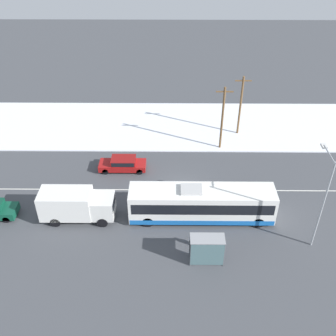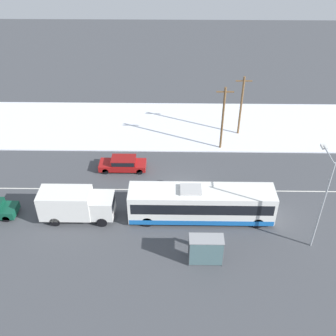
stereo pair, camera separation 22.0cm
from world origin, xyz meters
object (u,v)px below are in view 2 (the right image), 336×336
Objects in this scene: box_truck at (75,204)px; utility_pole_roadside at (223,118)px; city_bus at (201,204)px; pedestrian_at_stop at (209,241)px; utility_pole_snowlot at (241,105)px; bus_shelter at (206,248)px; sedan_car at (123,163)px; streetlamp at (323,192)px.

utility_pole_roadside is at bearing 40.34° from box_truck.
city_bus is 3.90m from pedestrian_at_stop.
pedestrian_at_stop is 19.15m from utility_pole_snowlot.
pedestrian_at_stop is (0.44, -3.85, -0.49)m from city_bus.
box_truck is (-10.82, -0.18, -0.01)m from city_bus.
pedestrian_at_stop is at bearing 76.09° from bus_shelter.
streetlamp is (16.33, -9.80, 4.35)m from sedan_car.
streetlamp is at bearing 16.08° from bus_shelter.
sedan_car is at bearing 121.92° from bus_shelter.
bus_shelter is at bearing -163.92° from streetlamp.
pedestrian_at_stop is at bearing -18.02° from box_truck.
city_bus is 1.70× the size of utility_pole_roadside.
pedestrian_at_stop is 0.69× the size of bus_shelter.
streetlamp reaches higher than city_bus.
box_truck is at bearing 161.98° from pedestrian_at_stop.
pedestrian_at_stop reaches higher than sedan_car.
bus_shelter is 0.37× the size of utility_pole_snowlot.
bus_shelter is 16.88m from utility_pole_roadside.
city_bus reaches higher than bus_shelter.
utility_pole_snowlot is at bearing -149.84° from sedan_car.
box_truck is 3.52× the size of pedestrian_at_stop.
streetlamp is at bearing -78.07° from utility_pole_snowlot.
streetlamp is (8.67, 2.50, 3.45)m from bus_shelter.
streetlamp is at bearing -16.82° from city_bus.
streetlamp reaches higher than pedestrian_at_stop.
streetlamp is at bearing -7.19° from box_truck.
sedan_car is at bearing 65.95° from box_truck.
city_bus is at bearing 163.18° from streetlamp.
sedan_car is 14.52m from bus_shelter.
utility_pole_roadside is at bearing -126.90° from utility_pole_snowlot.
box_truck is 0.88× the size of utility_pole_snowlot.
utility_pole_roadside is (2.35, 15.21, 2.73)m from pedestrian_at_stop.
city_bus is at bearing -103.78° from utility_pole_roadside.
streetlamp is (8.35, 1.19, 4.02)m from pedestrian_at_stop.
box_truck is at bearing 155.54° from bus_shelter.
sedan_car is 14.99m from utility_pole_snowlot.
pedestrian_at_stop is at bearing -98.77° from utility_pole_roadside.
streetlamp is 15.31m from utility_pole_roadside.
utility_pole_snowlot reaches higher than bus_shelter.
utility_pole_snowlot reaches higher than pedestrian_at_stop.
utility_pole_roadside is (10.33, 4.22, 3.06)m from sedan_car.
utility_pole_roadside reaches higher than bus_shelter.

